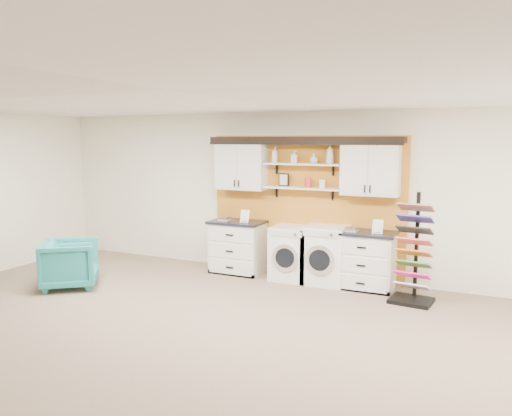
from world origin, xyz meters
The scene contains 22 objects.
floor centered at (0.00, 0.00, 0.00)m, with size 10.00×10.00×0.00m, color #826B57.
ceiling centered at (0.00, 0.00, 2.80)m, with size 10.00×10.00×0.00m, color white.
wall_back centered at (0.00, 4.00, 1.40)m, with size 10.00×10.00×0.00m, color white.
accent_panel centered at (0.00, 3.96, 1.20)m, with size 3.40×0.07×2.40m, color #BF7620.
upper_cabinet_left centered at (-1.13, 3.79, 1.88)m, with size 0.90×0.35×0.84m.
upper_cabinet_right centered at (1.13, 3.79, 1.88)m, with size 0.90×0.35×0.84m.
shelf_lower centered at (0.00, 3.80, 1.53)m, with size 1.32×0.28×0.03m, color silver.
shelf_upper centered at (0.00, 3.80, 1.93)m, with size 1.32×0.28×0.03m, color silver.
crown_molding centered at (0.00, 3.81, 2.33)m, with size 3.30×0.41×0.13m.
picture_frame centered at (-0.35, 3.85, 1.66)m, with size 0.18×0.02×0.22m.
canister_red centered at (0.10, 3.80, 1.62)m, with size 0.11×0.11×0.16m, color red.
canister_cream centered at (0.35, 3.80, 1.61)m, with size 0.10×0.10×0.14m, color silver.
base_cabinet_left centered at (-1.13, 3.64, 0.46)m, with size 0.94×0.66×0.92m.
base_cabinet_right centered at (1.13, 3.64, 0.45)m, with size 0.93×0.66×0.91m.
washer centered at (-0.10, 3.64, 0.45)m, with size 0.64×0.71×0.90m.
dryer centered at (0.48, 3.64, 0.47)m, with size 0.68×0.71×0.95m.
sample_rack centered at (1.90, 3.23, 0.51)m, with size 0.63×0.55×1.59m.
armchair centered at (-3.15, 1.72, 0.38)m, with size 0.81×0.83×0.75m, color teal.
soap_bottle_a centered at (-0.50, 3.80, 2.08)m, with size 0.10×0.11×0.27m, color silver.
soap_bottle_b centered at (-0.14, 3.80, 2.05)m, with size 0.09×0.10×0.21m, color silver.
soap_bottle_c centered at (0.20, 3.80, 2.03)m, with size 0.13×0.13×0.17m, color silver.
soap_bottle_d centered at (0.47, 3.80, 2.11)m, with size 0.12×0.12×0.32m, color silver.
Camera 1 is at (2.78, -4.05, 2.34)m, focal length 35.00 mm.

